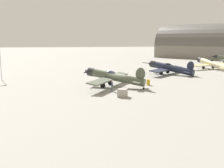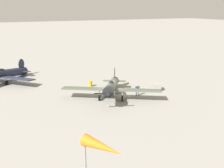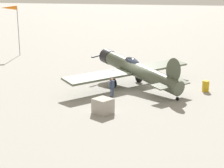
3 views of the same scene
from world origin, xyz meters
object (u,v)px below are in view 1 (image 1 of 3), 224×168
(airplane_foreground, at_px, (113,77))
(equipment_crate, at_px, (122,93))
(airplane_mid_apron, at_px, (170,68))
(airplane_far_line, at_px, (212,64))
(fuel_drum, at_px, (148,82))
(ground_crew_mechanic, at_px, (112,85))

(airplane_foreground, relative_size, equipment_crate, 7.86)
(airplane_mid_apron, xyz_separation_m, airplane_far_line, (-7.37, 13.91, -0.01))
(airplane_foreground, distance_m, equipment_crate, 7.46)
(airplane_mid_apron, distance_m, equipment_crate, 24.78)
(equipment_crate, xyz_separation_m, fuel_drum, (-8.17, 6.03, -0.07))
(airplane_far_line, bearing_deg, ground_crew_mechanic, 114.11)
(airplane_foreground, height_order, fuel_drum, airplane_foreground)
(airplane_mid_apron, xyz_separation_m, fuel_drum, (11.95, -8.40, -0.93))
(airplane_mid_apron, bearing_deg, ground_crew_mechanic, 93.82)
(airplane_mid_apron, bearing_deg, fuel_drum, 101.64)
(airplane_mid_apron, distance_m, fuel_drum, 14.64)
(airplane_far_line, bearing_deg, airplane_foreground, 110.40)
(airplane_far_line, distance_m, ground_crew_mechanic, 37.50)
(airplane_mid_apron, height_order, airplane_far_line, airplane_far_line)
(airplane_mid_apron, bearing_deg, airplane_foreground, 88.36)
(equipment_crate, bearing_deg, airplane_mid_apron, 144.34)
(airplane_foreground, xyz_separation_m, ground_crew_mechanic, (3.56, -0.82, -0.66))
(airplane_mid_apron, relative_size, airplane_far_line, 0.89)
(airplane_foreground, xyz_separation_m, fuel_drum, (-0.79, 5.95, -1.15))
(airplane_far_line, relative_size, fuel_drum, 12.44)
(airplane_mid_apron, relative_size, equipment_crate, 6.70)
(airplane_foreground, bearing_deg, equipment_crate, 121.00)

